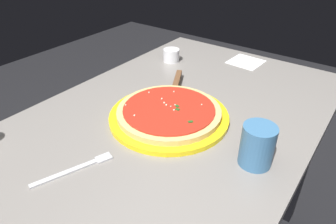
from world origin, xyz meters
The scene contains 8 objects.
restaurant_table centered at (0.00, 0.00, 0.59)m, with size 1.11×0.74×0.72m.
serving_plate centered at (-0.05, 0.00, 0.73)m, with size 0.34×0.34×0.01m, color yellow.
pizza centered at (-0.05, 0.00, 0.75)m, with size 0.29×0.29×0.02m.
pizza_server centered at (0.10, 0.08, 0.74)m, with size 0.22×0.14×0.01m.
cup_tall_drink centered at (-0.08, -0.27, 0.77)m, with size 0.08×0.08×0.10m, color teal.
cup_small_sauce centered at (0.29, 0.24, 0.75)m, with size 0.06×0.06×0.05m, color silver.
napkin_folded_right centered at (0.46, -0.01, 0.72)m, with size 0.12×0.12×0.00m, color white.
fork centered at (-0.33, 0.04, 0.73)m, with size 0.18×0.08×0.00m.
Camera 1 is at (-0.63, -0.42, 1.20)m, focal length 32.53 mm.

